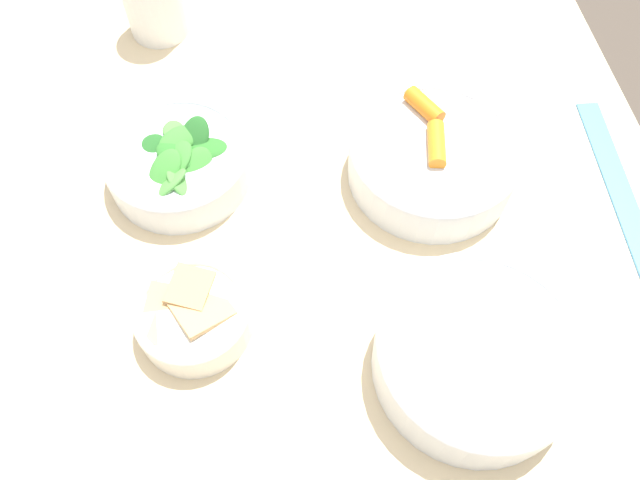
% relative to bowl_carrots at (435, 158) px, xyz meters
% --- Properties ---
extents(ground_plane, '(10.00, 10.00, 0.00)m').
position_rel_bowl_carrots_xyz_m(ground_plane, '(0.05, -0.19, -0.77)').
color(ground_plane, '#4C4238').
extents(dining_table, '(1.13, 0.94, 0.74)m').
position_rel_bowl_carrots_xyz_m(dining_table, '(0.05, -0.19, -0.14)').
color(dining_table, beige).
rests_on(dining_table, ground_plane).
extents(bowl_carrots, '(0.20, 0.20, 0.07)m').
position_rel_bowl_carrots_xyz_m(bowl_carrots, '(0.00, 0.00, 0.00)').
color(bowl_carrots, silver).
rests_on(bowl_carrots, dining_table).
extents(bowl_greens, '(0.17, 0.17, 0.07)m').
position_rel_bowl_carrots_xyz_m(bowl_greens, '(-0.04, -0.29, -0.00)').
color(bowl_greens, silver).
rests_on(bowl_greens, dining_table).
extents(bowl_beans_hotdog, '(0.20, 0.20, 0.07)m').
position_rel_bowl_carrots_xyz_m(bowl_beans_hotdog, '(0.24, -0.01, -0.00)').
color(bowl_beans_hotdog, silver).
rests_on(bowl_beans_hotdog, dining_table).
extents(bowl_cookies, '(0.12, 0.12, 0.05)m').
position_rel_bowl_carrots_xyz_m(bowl_cookies, '(0.16, -0.28, -0.01)').
color(bowl_cookies, silver).
rests_on(bowl_cookies, dining_table).
extents(ruler, '(0.30, 0.05, 0.00)m').
position_rel_bowl_carrots_xyz_m(ruler, '(0.06, 0.22, -0.03)').
color(ruler, '#4C99E0').
rests_on(ruler, dining_table).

